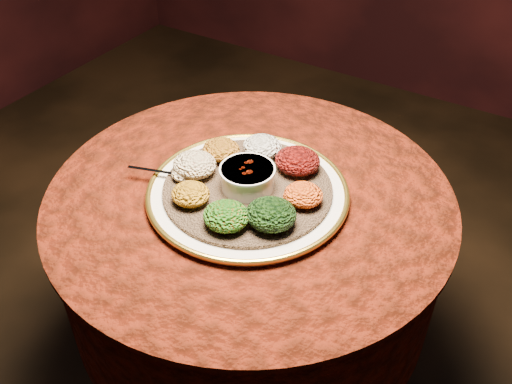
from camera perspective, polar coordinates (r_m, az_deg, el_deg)
The scene contains 13 objects.
table at distance 1.46m, azimuth -0.58°, elevation -5.51°, with size 0.96×0.96×0.73m.
platter at distance 1.32m, azimuth -0.84°, elevation -0.02°, with size 0.51×0.51×0.02m.
injera at distance 1.31m, azimuth -0.85°, elevation 0.34°, with size 0.39×0.39×0.01m, color brown.
stew_bowl at distance 1.29m, azimuth -0.86°, elevation 1.58°, with size 0.13×0.13×0.05m.
spoon at distance 1.35m, azimuth -8.10°, elevation 1.81°, with size 0.15×0.06×0.01m.
portion_ayib at distance 1.40m, azimuth 0.63°, elevation 4.58°, with size 0.10×0.09×0.05m, color silver.
portion_kitfo at distance 1.35m, azimuth 4.18°, elevation 3.14°, with size 0.11×0.10×0.05m, color black.
portion_tikil at distance 1.26m, azimuth 4.77°, elevation -0.27°, with size 0.09×0.08×0.04m, color #AB670E.
portion_gomen at distance 1.19m, azimuth 1.51°, elevation -2.24°, with size 0.11×0.10×0.05m, color black.
portion_mixveg at distance 1.20m, azimuth -2.99°, elevation -2.41°, with size 0.10×0.09×0.05m, color #AA290A.
portion_kik at distance 1.26m, azimuth -6.56°, elevation -0.20°, with size 0.09×0.08×0.04m, color #BE7A10.
portion_timatim at distance 1.34m, azimuth -6.15°, elevation 2.75°, with size 0.10×0.10×0.05m, color #710607.
portion_shiro at distance 1.39m, azimuth -3.50°, elevation 4.25°, with size 0.09×0.09×0.04m, color #8F4C11.
Camera 1 is at (0.56, -0.88, 1.58)m, focal length 40.00 mm.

